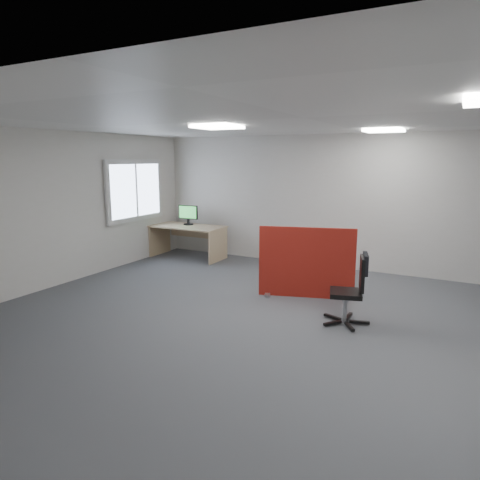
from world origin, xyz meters
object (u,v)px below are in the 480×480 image
at_px(red_divider, 306,263).
at_px(second_desk, 189,233).
at_px(monitor_second, 188,214).
at_px(office_chair, 354,285).

distance_m(red_divider, second_desk, 3.62).
xyz_separation_m(second_desk, monitor_second, (-0.08, 0.10, 0.42)).
bearing_deg(monitor_second, red_divider, -26.49).
xyz_separation_m(red_divider, second_desk, (-3.30, 1.48, -0.01)).
relative_size(second_desk, monitor_second, 3.37).
xyz_separation_m(red_divider, monitor_second, (-3.38, 1.58, 0.41)).
height_order(red_divider, monitor_second, monitor_second).
height_order(red_divider, second_desk, red_divider).
distance_m(red_divider, office_chair, 1.24).
bearing_deg(second_desk, red_divider, -24.18).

